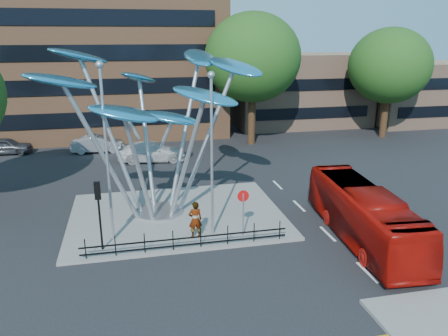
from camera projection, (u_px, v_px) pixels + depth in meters
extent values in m
plane|color=black|center=(214.00, 266.00, 19.79)|extent=(120.00, 120.00, 0.00)
cube|color=slate|center=(177.00, 215.00, 25.16)|extent=(12.00, 9.00, 0.15)
cube|color=tan|center=(300.00, 90.00, 49.93)|extent=(15.00, 8.00, 8.00)
cube|color=tan|center=(418.00, 93.00, 51.11)|extent=(12.00, 8.00, 7.00)
cylinder|color=black|center=(252.00, 114.00, 41.14)|extent=(0.70, 0.70, 5.72)
ellipsoid|color=#214814|center=(253.00, 57.00, 39.62)|extent=(8.80, 8.80, 8.10)
cylinder|color=black|center=(385.00, 112.00, 44.13)|extent=(0.70, 0.70, 5.06)
ellipsoid|color=#214814|center=(390.00, 66.00, 42.79)|extent=(8.00, 8.00, 7.36)
cylinder|color=#9EA0A5|center=(159.00, 211.00, 25.38)|extent=(2.80, 2.80, 0.12)
cylinder|color=#9EA0A5|center=(134.00, 151.00, 23.45)|extent=(0.24, 0.24, 7.80)
ellipsoid|color=#2D93C5|center=(61.00, 81.00, 20.71)|extent=(3.92, 2.95, 1.39)
cylinder|color=#9EA0A5|center=(150.00, 165.00, 23.45)|extent=(0.24, 0.24, 6.40)
ellipsoid|color=#2D93C5|center=(123.00, 114.00, 20.21)|extent=(3.47, 1.78, 1.31)
cylinder|color=#9EA0A5|center=(168.00, 158.00, 23.75)|extent=(0.24, 0.24, 7.00)
ellipsoid|color=#2D93C5|center=(205.00, 96.00, 21.60)|extent=(3.81, 3.11, 1.36)
cylinder|color=#9EA0A5|center=(177.00, 143.00, 24.45)|extent=(0.24, 0.24, 8.20)
ellipsoid|color=#2D93C5|center=(235.00, 67.00, 24.32)|extent=(3.52, 4.06, 1.44)
cylinder|color=#9EA0A5|center=(168.00, 136.00, 25.14)|extent=(0.24, 0.24, 8.60)
ellipsoid|color=#2D93C5|center=(199.00, 57.00, 26.21)|extent=(2.21, 3.79, 1.39)
cylinder|color=#9EA0A5|center=(151.00, 147.00, 25.21)|extent=(0.24, 0.24, 7.40)
ellipsoid|color=#2D93C5|center=(139.00, 78.00, 26.47)|extent=(3.02, 3.71, 1.34)
cylinder|color=#9EA0A5|center=(137.00, 138.00, 24.28)|extent=(0.24, 0.24, 8.80)
ellipsoid|color=#2D93C5|center=(79.00, 56.00, 23.71)|extent=(3.88, 3.60, 1.42)
ellipsoid|color=#2D93C5|center=(120.00, 111.00, 23.45)|extent=(3.40, 1.96, 1.13)
ellipsoid|color=#2D93C5|center=(172.00, 118.00, 23.57)|extent=(3.39, 2.16, 1.11)
cylinder|color=#9EA0A5|center=(107.00, 158.00, 20.84)|extent=(0.14, 0.14, 8.50)
sphere|color=#9EA0A5|center=(99.00, 65.00, 19.55)|extent=(0.36, 0.36, 0.36)
cylinder|color=#9EA0A5|center=(212.00, 160.00, 21.48)|extent=(0.14, 0.14, 8.00)
sphere|color=#9EA0A5|center=(211.00, 75.00, 20.27)|extent=(0.36, 0.36, 0.36)
cylinder|color=black|center=(100.00, 219.00, 20.58)|extent=(0.10, 0.10, 3.20)
cube|color=black|center=(97.00, 191.00, 20.17)|extent=(0.28, 0.18, 0.85)
sphere|color=#FF0C0C|center=(97.00, 185.00, 20.08)|extent=(0.18, 0.18, 0.18)
cylinder|color=#9EA0A5|center=(243.00, 215.00, 22.16)|extent=(0.08, 0.08, 2.30)
cylinder|color=red|center=(243.00, 196.00, 21.89)|extent=(0.60, 0.04, 0.60)
cube|color=white|center=(243.00, 196.00, 21.91)|extent=(0.42, 0.03, 0.10)
cylinder|color=black|center=(85.00, 249.00, 20.01)|extent=(0.05, 0.05, 1.00)
cylinder|color=black|center=(115.00, 246.00, 20.29)|extent=(0.05, 0.05, 1.00)
cylinder|color=black|center=(145.00, 243.00, 20.56)|extent=(0.05, 0.05, 1.00)
cylinder|color=black|center=(173.00, 240.00, 20.84)|extent=(0.05, 0.05, 1.00)
cylinder|color=black|center=(201.00, 238.00, 21.12)|extent=(0.05, 0.05, 1.00)
cylinder|color=black|center=(228.00, 235.00, 21.40)|extent=(0.05, 0.05, 1.00)
cylinder|color=black|center=(254.00, 232.00, 21.68)|extent=(0.05, 0.05, 1.00)
cylinder|color=black|center=(280.00, 230.00, 21.95)|extent=(0.05, 0.05, 1.00)
cube|color=black|center=(187.00, 238.00, 20.97)|extent=(10.00, 0.06, 0.06)
cube|color=black|center=(187.00, 245.00, 21.07)|extent=(10.00, 0.06, 0.06)
imported|color=#A10D07|center=(363.00, 214.00, 22.03)|extent=(3.14, 10.13, 2.78)
imported|color=gray|center=(195.00, 220.00, 22.04)|extent=(0.73, 0.50, 1.92)
imported|color=#3C3D43|center=(6.00, 146.00, 38.15)|extent=(4.35, 1.98, 1.45)
imported|color=#A7A9AF|center=(98.00, 144.00, 38.75)|extent=(4.64, 1.74, 1.51)
imported|color=silver|center=(152.00, 152.00, 36.01)|extent=(5.68, 2.64, 1.60)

